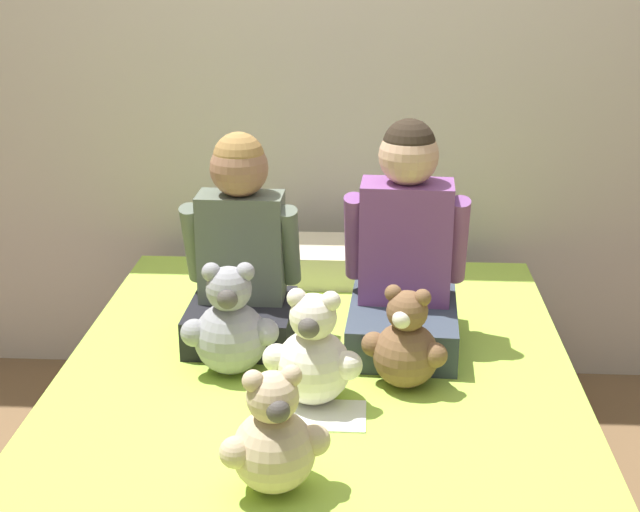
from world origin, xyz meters
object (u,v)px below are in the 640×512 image
pillow_at_headboard (330,261)px  teddy_bear_at_foot_of_bed (274,439)px  sign_card (323,415)px  child_on_left (241,253)px  child_on_right (405,256)px  teddy_bear_held_by_right_child (406,345)px  teddy_bear_between_children (314,356)px  bed (316,464)px  teddy_bear_held_by_left_child (230,327)px

pillow_at_headboard → teddy_bear_at_foot_of_bed: bearing=-92.7°
sign_card → teddy_bear_at_foot_of_bed: bearing=-105.8°
child_on_left → pillow_at_headboard: (0.23, 0.49, -0.20)m
teddy_bear_at_foot_of_bed → sign_card: bearing=54.8°
child_on_right → sign_card: bearing=-111.6°
child_on_right → teddy_bear_held_by_right_child: child_on_right is taller
child_on_left → teddy_bear_between_children: bearing=-57.3°
bed → teddy_bear_held_by_left_child: size_ratio=6.04×
bed → child_on_left: size_ratio=3.12×
child_on_left → pillow_at_headboard: size_ratio=1.14×
teddy_bear_held_by_left_child → teddy_bear_held_by_right_child: size_ratio=1.14×
child_on_left → teddy_bear_held_by_left_child: (-0.00, -0.22, -0.13)m
teddy_bear_between_children → child_on_left: bearing=131.1°
teddy_bear_held_by_left_child → teddy_bear_at_foot_of_bed: teddy_bear_held_by_left_child is taller
bed → teddy_bear_held_by_left_child: 0.44m
child_on_right → teddy_bear_between_children: 0.46m
bed → sign_card: 0.31m
teddy_bear_held_by_right_child → child_on_left: bearing=168.8°
teddy_bear_held_by_left_child → teddy_bear_held_by_right_child: bearing=-10.6°
sign_card → child_on_right: bearing=65.5°
teddy_bear_held_by_left_child → teddy_bear_between_children: (0.23, -0.15, -0.00)m
bed → sign_card: bearing=-80.9°
child_on_left → teddy_bear_held_by_right_child: child_on_left is taller
teddy_bear_held_by_right_child → pillow_at_headboard: bearing=126.3°
teddy_bear_at_foot_of_bed → bed: bearing=63.6°
teddy_bear_at_foot_of_bed → pillow_at_headboard: 1.23m
teddy_bear_between_children → pillow_at_headboard: 0.86m
child_on_left → pillow_at_headboard: child_on_left is taller
teddy_bear_held_by_left_child → teddy_bear_held_by_right_child: (0.46, -0.05, -0.02)m
child_on_right → bed: bearing=-127.0°
child_on_right → teddy_bear_held_by_left_child: (-0.46, -0.23, -0.12)m
teddy_bear_between_children → sign_card: size_ratio=1.42×
teddy_bear_held_by_right_child → teddy_bear_between_children: bearing=-137.0°
child_on_left → teddy_bear_held_by_right_child: 0.55m
teddy_bear_held_by_right_child → sign_card: 0.29m
child_on_right → sign_card: child_on_right is taller
bed → teddy_bear_between_children: 0.39m
child_on_right → pillow_at_headboard: bearing=118.8°
pillow_at_headboard → sign_card: (0.03, -0.93, -0.05)m
child_on_left → teddy_bear_held_by_right_child: bearing=-29.5°
bed → child_on_left: (-0.23, 0.27, 0.50)m
bed → sign_card: (0.03, -0.17, 0.25)m
child_on_left → sign_card: bearing=-59.0°
child_on_right → child_on_left: bearing=-176.2°
teddy_bear_held_by_left_child → bed: bearing=-16.7°
teddy_bear_held_by_left_child → pillow_at_headboard: teddy_bear_held_by_left_child is taller
bed → pillow_at_headboard: size_ratio=3.55×
teddy_bear_held_by_right_child → teddy_bear_between_children: 0.25m
teddy_bear_between_children → bed: bearing=100.0°
child_on_right → sign_card: (-0.21, -0.45, -0.25)m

